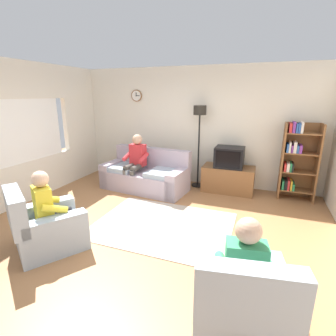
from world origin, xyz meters
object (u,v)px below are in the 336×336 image
(floor_lamp, at_px, (199,124))
(person_on_couch, at_px, (135,159))
(bookshelf, at_px, (297,160))
(person_in_left_armchair, at_px, (51,206))
(armchair_near_window, at_px, (47,228))
(armchair_near_bookshelf, at_px, (242,303))
(person_in_right_armchair, at_px, (244,266))
(tv_stand, at_px, (228,179))
(tv, at_px, (229,157))
(couch, at_px, (146,176))

(floor_lamp, height_order, person_on_couch, floor_lamp)
(bookshelf, bearing_deg, person_in_left_armchair, -136.72)
(bookshelf, relative_size, person_on_couch, 1.27)
(armchair_near_window, distance_m, person_in_left_armchair, 0.33)
(armchair_near_bookshelf, xyz_separation_m, person_in_right_armchair, (-0.02, 0.09, 0.32))
(tv_stand, height_order, tv, tv)
(couch, relative_size, bookshelf, 1.26)
(person_in_left_armchair, bearing_deg, tv, 56.55)
(tv_stand, height_order, person_in_left_armchair, person_in_left_armchair)
(tv_stand, xyz_separation_m, armchair_near_window, (-2.04, -3.12, 0.01))
(tv, distance_m, floor_lamp, 0.98)
(tv, height_order, person_on_couch, person_on_couch)
(couch, relative_size, person_in_left_armchair, 1.77)
(armchair_near_bookshelf, bearing_deg, bookshelf, 79.05)
(tv, height_order, person_in_right_armchair, person_in_right_armchair)
(person_on_couch, xyz_separation_m, person_in_right_armchair, (2.55, -2.82, -0.09))
(tv_stand, bearing_deg, couch, -163.87)
(floor_lamp, bearing_deg, armchair_near_bookshelf, -69.96)
(person_on_couch, distance_m, person_in_left_armchair, 2.42)
(person_on_couch, distance_m, person_in_right_armchair, 3.81)
(armchair_near_bookshelf, bearing_deg, tv, 99.93)
(armchair_near_window, height_order, person_in_right_armchair, person_in_right_armchair)
(person_in_left_armchair, relative_size, person_in_right_armchair, 1.00)
(tv, bearing_deg, armchair_near_bookshelf, -80.07)
(tv_stand, xyz_separation_m, bookshelf, (1.31, 0.07, 0.54))
(couch, height_order, person_on_couch, person_on_couch)
(bookshelf, height_order, armchair_near_window, bookshelf)
(tv, distance_m, person_on_couch, 2.04)
(couch, distance_m, tv_stand, 1.84)
(person_in_right_armchair, bearing_deg, armchair_near_bookshelf, -80.13)
(couch, height_order, tv_stand, couch)
(armchair_near_window, bearing_deg, person_in_left_armchair, 56.75)
(person_on_couch, bearing_deg, person_in_left_armchair, -90.93)
(tv, xyz_separation_m, armchair_near_window, (-2.04, -3.09, -0.49))
(floor_lamp, bearing_deg, tv_stand, -7.94)
(floor_lamp, relative_size, armchair_near_bookshelf, 1.84)
(couch, bearing_deg, tv_stand, 16.13)
(tv_stand, relative_size, bookshelf, 0.70)
(couch, distance_m, armchair_near_window, 2.62)
(bookshelf, xyz_separation_m, armchair_near_bookshelf, (-0.70, -3.60, -0.53))
(couch, height_order, floor_lamp, floor_lamp)
(tv, distance_m, person_in_left_armchair, 3.62)
(tv, relative_size, floor_lamp, 0.32)
(couch, xyz_separation_m, bookshelf, (3.08, 0.58, 0.51))
(tv_stand, bearing_deg, armchair_near_window, -123.24)
(couch, xyz_separation_m, tv, (1.77, 0.49, 0.47))
(floor_lamp, distance_m, armchair_near_bookshelf, 4.04)
(tv_stand, distance_m, armchair_near_window, 3.73)
(person_in_left_armchair, bearing_deg, person_in_right_armchair, -8.82)
(tv_stand, bearing_deg, person_on_couch, -162.38)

